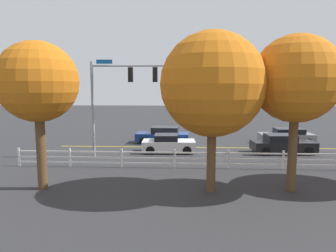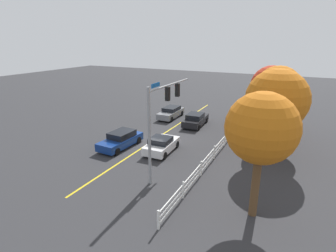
# 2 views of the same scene
# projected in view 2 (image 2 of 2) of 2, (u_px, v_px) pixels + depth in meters

# --- Properties ---
(ground_plane) EXTENTS (120.00, 120.00, 0.00)m
(ground_plane) POSITION_uv_depth(u_px,v_px,m) (147.00, 145.00, 25.46)
(ground_plane) COLOR #2D2D30
(lane_center_stripe) EXTENTS (28.00, 0.16, 0.01)m
(lane_center_stripe) POSITION_uv_depth(u_px,v_px,m) (166.00, 132.00, 28.88)
(lane_center_stripe) COLOR gold
(lane_center_stripe) RESTS_ON ground_plane
(signal_assembly) EXTENTS (6.34, 0.38, 6.78)m
(signal_assembly) POSITION_uv_depth(u_px,v_px,m) (162.00, 111.00, 18.76)
(signal_assembly) COLOR gray
(signal_assembly) RESTS_ON ground_plane
(car_0) EXTENTS (4.56, 1.88, 1.37)m
(car_0) POSITION_uv_depth(u_px,v_px,m) (171.00, 112.00, 34.00)
(car_0) COLOR slate
(car_0) RESTS_ON ground_plane
(car_1) EXTENTS (4.73, 2.16, 1.46)m
(car_1) POSITION_uv_depth(u_px,v_px,m) (121.00, 140.00, 24.74)
(car_1) COLOR navy
(car_1) RESTS_ON ground_plane
(car_2) EXTENTS (4.63, 2.12, 1.42)m
(car_2) POSITION_uv_depth(u_px,v_px,m) (196.00, 120.00, 30.99)
(car_2) COLOR black
(car_2) RESTS_ON ground_plane
(car_3) EXTENTS (4.04, 2.11, 1.37)m
(car_3) POSITION_uv_depth(u_px,v_px,m) (161.00, 145.00, 23.67)
(car_3) COLOR silver
(car_3) RESTS_ON ground_plane
(white_rail_fence) EXTENTS (26.10, 0.10, 1.15)m
(white_rail_fence) POSITION_uv_depth(u_px,v_px,m) (225.00, 140.00, 25.06)
(white_rail_fence) COLOR white
(white_rail_fence) RESTS_ON ground_plane
(tree_0) EXTENTS (4.80, 4.80, 7.43)m
(tree_0) POSITION_uv_depth(u_px,v_px,m) (277.00, 100.00, 20.76)
(tree_0) COLOR brown
(tree_0) RESTS_ON ground_plane
(tree_1) EXTENTS (4.40, 4.40, 6.88)m
(tree_1) POSITION_uv_depth(u_px,v_px,m) (271.00, 86.00, 28.69)
(tree_1) COLOR brown
(tree_1) RESTS_ON ground_plane
(tree_2) EXTENTS (4.03, 4.03, 7.29)m
(tree_2) POSITION_uv_depth(u_px,v_px,m) (278.00, 89.00, 24.06)
(tree_2) COLOR brown
(tree_2) RESTS_ON ground_plane
(tree_3) EXTENTS (3.77, 3.77, 7.03)m
(tree_3) POSITION_uv_depth(u_px,v_px,m) (262.00, 129.00, 13.80)
(tree_3) COLOR brown
(tree_3) RESTS_ON ground_plane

